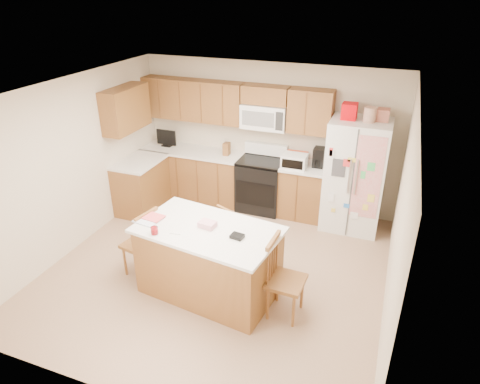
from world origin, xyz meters
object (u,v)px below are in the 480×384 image
at_px(refrigerator, 355,174).
at_px(island, 209,260).
at_px(windsor_chair_left, 142,244).
at_px(stove, 261,184).
at_px(windsor_chair_back, 234,237).
at_px(windsor_chair_right, 284,280).

distance_m(refrigerator, island, 2.82).
bearing_deg(windsor_chair_left, stove, 68.86).
height_order(windsor_chair_back, windsor_chair_right, windsor_chair_right).
bearing_deg(refrigerator, island, -122.07).
height_order(island, windsor_chair_left, island).
bearing_deg(stove, windsor_chair_back, -84.19).
xyz_separation_m(island, windsor_chair_left, (-1.01, 0.04, -0.01)).
distance_m(refrigerator, windsor_chair_back, 2.23).
bearing_deg(windsor_chair_left, refrigerator, 42.93).
bearing_deg(windsor_chair_back, stove, 95.81).
height_order(refrigerator, windsor_chair_back, refrigerator).
distance_m(island, windsor_chair_right, 1.00).
bearing_deg(refrigerator, windsor_chair_right, -101.12).
bearing_deg(refrigerator, stove, 177.70).
relative_size(windsor_chair_back, windsor_chair_right, 0.91).
distance_m(windsor_chair_left, windsor_chair_right, 2.02).
bearing_deg(island, windsor_chair_left, 177.69).
bearing_deg(windsor_chair_back, windsor_chair_left, -149.81).
bearing_deg(stove, island, -87.79).
bearing_deg(island, stove, 92.21).
bearing_deg(windsor_chair_back, windsor_chair_right, -39.04).
xyz_separation_m(refrigerator, windsor_chair_back, (-1.39, -1.68, -0.48)).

